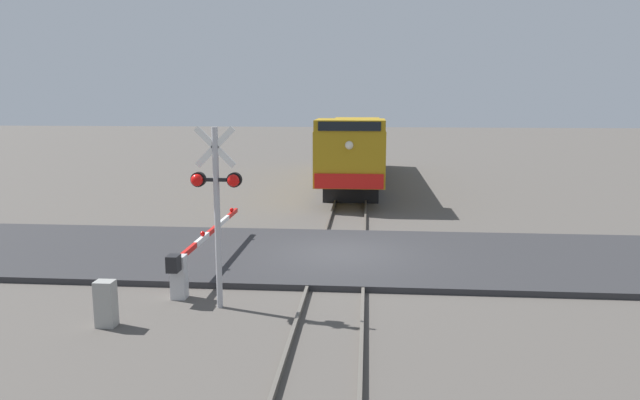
{
  "coord_description": "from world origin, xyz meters",
  "views": [
    {
      "loc": [
        0.8,
        -17.4,
        4.92
      ],
      "look_at": [
        -0.8,
        1.8,
        1.5
      ],
      "focal_mm": 32.65,
      "sensor_mm": 36.0,
      "label": 1
    }
  ],
  "objects": [
    {
      "name": "crossing_gate",
      "position": [
        -3.82,
        -2.89,
        0.76
      ],
      "size": [
        0.36,
        6.89,
        1.2
      ],
      "color": "silver",
      "rests_on": "ground_plane"
    },
    {
      "name": "crossing_signal",
      "position": [
        -2.66,
        -4.51,
        2.68
      ],
      "size": [
        1.18,
        0.33,
        4.28
      ],
      "color": "#ADADB2",
      "rests_on": "ground_plane"
    },
    {
      "name": "rail_track_left",
      "position": [
        -0.72,
        0.0,
        0.07
      ],
      "size": [
        0.08,
        80.0,
        0.15
      ],
      "primitive_type": "cube",
      "color": "#59544C",
      "rests_on": "ground_plane"
    },
    {
      "name": "locomotive",
      "position": [
        0.0,
        15.89,
        2.1
      ],
      "size": [
        3.09,
        18.32,
        3.96
      ],
      "color": "black",
      "rests_on": "ground_plane"
    },
    {
      "name": "utility_cabinet",
      "position": [
        -4.82,
        -5.83,
        0.51
      ],
      "size": [
        0.41,
        0.33,
        1.02
      ],
      "primitive_type": "cube",
      "color": "#999993",
      "rests_on": "ground_plane"
    },
    {
      "name": "ground_plane",
      "position": [
        0.0,
        0.0,
        0.0
      ],
      "size": [
        160.0,
        160.0,
        0.0
      ],
      "primitive_type": "plane",
      "color": "#514C47"
    },
    {
      "name": "road_surface",
      "position": [
        0.0,
        0.0,
        0.08
      ],
      "size": [
        36.0,
        6.37,
        0.17
      ],
      "primitive_type": "cube",
      "color": "#2D2D30",
      "rests_on": "ground_plane"
    },
    {
      "name": "rail_track_right",
      "position": [
        0.72,
        0.0,
        0.07
      ],
      "size": [
        0.08,
        80.0,
        0.15
      ],
      "primitive_type": "cube",
      "color": "#59544C",
      "rests_on": "ground_plane"
    }
  ]
}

